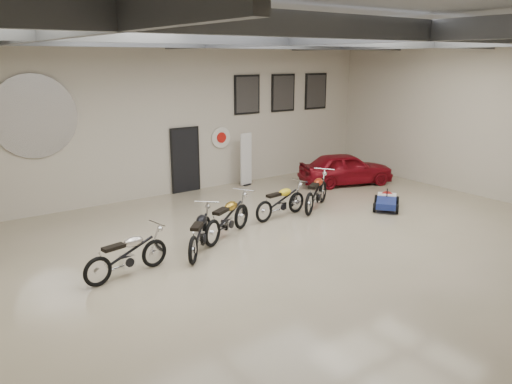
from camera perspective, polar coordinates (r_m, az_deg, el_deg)
floor at (r=11.88m, az=3.38°, el=-6.36°), size 16.00×12.00×0.01m
ceiling at (r=11.08m, az=3.79°, el=18.48°), size 16.00×12.00×0.01m
back_wall at (r=16.27m, az=-9.95°, el=8.37°), size 16.00×0.02×5.00m
right_wall at (r=17.35m, az=24.81°, el=7.63°), size 0.02×12.00×5.00m
ceiling_beams at (r=11.07m, az=3.77°, el=17.19°), size 15.80×11.80×0.32m
door at (r=16.67m, az=-8.10°, el=3.56°), size 0.92×0.08×2.10m
logo_plaque at (r=14.92m, az=-24.00°, el=7.88°), size 2.30×0.06×1.16m
poster_left at (r=17.68m, az=-1.03°, el=11.07°), size 1.05×0.08×1.35m
poster_mid at (r=18.63m, az=3.11°, el=11.25°), size 1.05×0.08×1.35m
poster_right at (r=19.66m, az=6.84°, el=11.37°), size 1.05×0.08×1.35m
oil_sign at (r=17.23m, az=-4.03°, el=6.24°), size 0.72×0.10×0.72m
banner_stand at (r=17.39m, az=-1.15°, el=3.77°), size 0.53×0.30×1.85m
motorcycle_silver at (r=10.55m, az=-14.57°, el=-6.82°), size 1.96×0.92×0.98m
motorcycle_black at (r=11.50m, az=-6.42°, el=-4.48°), size 1.76×1.85×1.01m
motorcycle_gold at (r=12.39m, az=-3.28°, el=-2.84°), size 2.10×1.51×1.06m
motorcycle_yellow at (r=13.93m, az=2.84°, el=-0.99°), size 1.93×0.84×0.97m
motorcycle_red at (r=14.82m, az=6.91°, el=0.10°), size 2.08×1.63×1.07m
go_kart at (r=15.40m, az=14.71°, el=-0.67°), size 1.70×1.56×0.58m
vintage_car at (r=17.90m, az=10.25°, el=2.67°), size 2.35×3.56×1.13m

